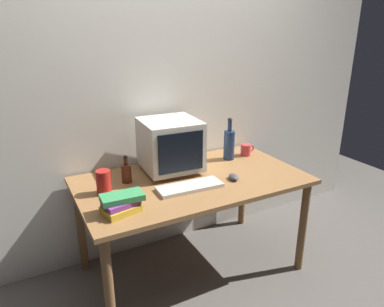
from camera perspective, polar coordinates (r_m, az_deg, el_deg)
ground_plane at (r=2.77m, az=0.00°, el=-17.90°), size 6.00×6.00×0.00m
back_wall at (r=2.67m, az=-4.95°, el=10.10°), size 4.00×0.08×2.50m
desk at (r=2.44m, az=0.00°, el=-5.80°), size 1.52×0.85×0.73m
crt_monitor at (r=2.46m, az=-3.52°, el=1.35°), size 0.40×0.41×0.37m
keyboard at (r=2.25m, az=-0.35°, el=-5.38°), size 0.43×0.17×0.02m
computer_mouse at (r=2.40m, az=6.71°, el=-3.77°), size 0.09×0.11×0.04m
bottle_tall at (r=2.73m, az=5.98°, el=1.58°), size 0.08×0.08×0.33m
bottle_short at (r=2.36m, az=-10.51°, el=-2.99°), size 0.07×0.07×0.19m
book_stack at (r=2.00m, az=-11.28°, el=-7.88°), size 0.24×0.18×0.10m
mug at (r=2.85m, az=8.68°, el=0.60°), size 0.12×0.08×0.09m
metal_canister at (r=2.23m, az=-14.03°, el=-4.47°), size 0.09×0.09×0.15m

